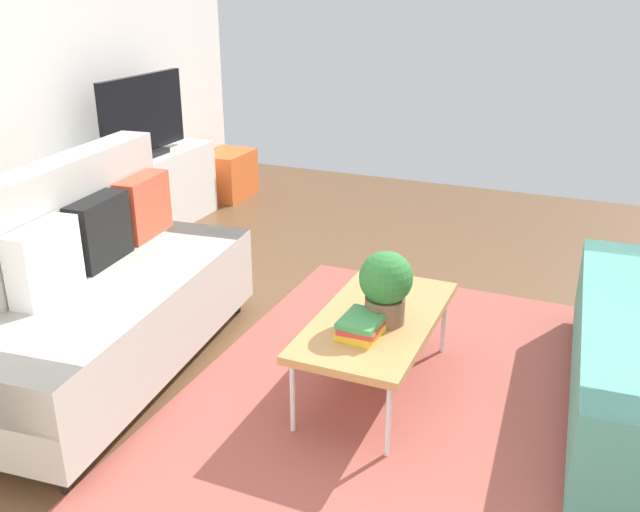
{
  "coord_description": "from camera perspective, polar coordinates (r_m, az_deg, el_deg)",
  "views": [
    {
      "loc": [
        -3.0,
        -1.01,
        1.98
      ],
      "look_at": [
        0.02,
        0.29,
        0.65
      ],
      "focal_mm": 38.74,
      "sensor_mm": 36.0,
      "label": 1
    }
  ],
  "objects": [
    {
      "name": "table_book_2",
      "position": [
        3.24,
        3.5,
        -5.28
      ],
      "size": [
        0.25,
        0.19,
        0.03
      ],
      "primitive_type": "cube",
      "rotation": [
        0.0,
        0.0,
        -0.04
      ],
      "color": "#3F8C4C",
      "rests_on": "table_book_1"
    },
    {
      "name": "potted_plant",
      "position": [
        3.31,
        5.45,
        -2.4
      ],
      "size": [
        0.26,
        0.26,
        0.36
      ],
      "color": "brown",
      "rests_on": "coffee_table"
    },
    {
      "name": "coffee_table",
      "position": [
        3.46,
        4.7,
        -5.39
      ],
      "size": [
        1.1,
        0.56,
        0.42
      ],
      "color": "#B7844C",
      "rests_on": "ground_plane"
    },
    {
      "name": "area_rug",
      "position": [
        3.56,
        7.35,
        -11.82
      ],
      "size": [
        2.9,
        2.2,
        0.01
      ],
      "primitive_type": "cube",
      "color": "#9E4C42",
      "rests_on": "ground_plane"
    },
    {
      "name": "vase_0",
      "position": [
        5.41,
        -18.44,
        7.46
      ],
      "size": [
        0.11,
        0.11,
        0.17
      ],
      "primitive_type": "cylinder",
      "color": "#33B29E",
      "rests_on": "tv_console"
    },
    {
      "name": "storage_trunk",
      "position": [
        6.76,
        -7.67,
        6.7
      ],
      "size": [
        0.52,
        0.4,
        0.44
      ],
      "primitive_type": "cube",
      "color": "orange",
      "rests_on": "ground_plane"
    },
    {
      "name": "tv_console",
      "position": [
        5.91,
        -13.97,
        5.03
      ],
      "size": [
        1.4,
        0.44,
        0.64
      ],
      "primitive_type": "cube",
      "color": "silver",
      "rests_on": "ground_plane"
    },
    {
      "name": "table_book_1",
      "position": [
        3.25,
        3.49,
        -5.7
      ],
      "size": [
        0.25,
        0.19,
        0.02
      ],
      "primitive_type": "cube",
      "rotation": [
        0.0,
        0.0,
        0.05
      ],
      "color": "red",
      "rests_on": "table_book_0"
    },
    {
      "name": "couch_beige",
      "position": [
        3.79,
        -18.21,
        -2.96
      ],
      "size": [
        1.97,
        1.03,
        1.1
      ],
      "rotation": [
        0.0,
        0.0,
        3.24
      ],
      "color": "#B2ADA3",
      "rests_on": "ground_plane"
    },
    {
      "name": "tv",
      "position": [
        5.75,
        -14.39,
        11.03
      ],
      "size": [
        1.0,
        0.2,
        0.64
      ],
      "color": "black",
      "rests_on": "tv_console"
    },
    {
      "name": "bottle_0",
      "position": [
        5.47,
        -16.55,
        7.83
      ],
      "size": [
        0.06,
        0.06,
        0.17
      ],
      "primitive_type": "cylinder",
      "color": "orange",
      "rests_on": "tv_console"
    },
    {
      "name": "table_book_0",
      "position": [
        3.27,
        3.48,
        -6.16
      ],
      "size": [
        0.25,
        0.2,
        0.04
      ],
      "primitive_type": "cube",
      "rotation": [
        0.0,
        0.0,
        -0.08
      ],
      "color": "gold",
      "rests_on": "coffee_table"
    },
    {
      "name": "ground_plane",
      "position": [
        3.73,
        3.97,
        -10.08
      ],
      "size": [
        7.68,
        7.68,
        0.0
      ],
      "primitive_type": "plane",
      "color": "brown"
    }
  ]
}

